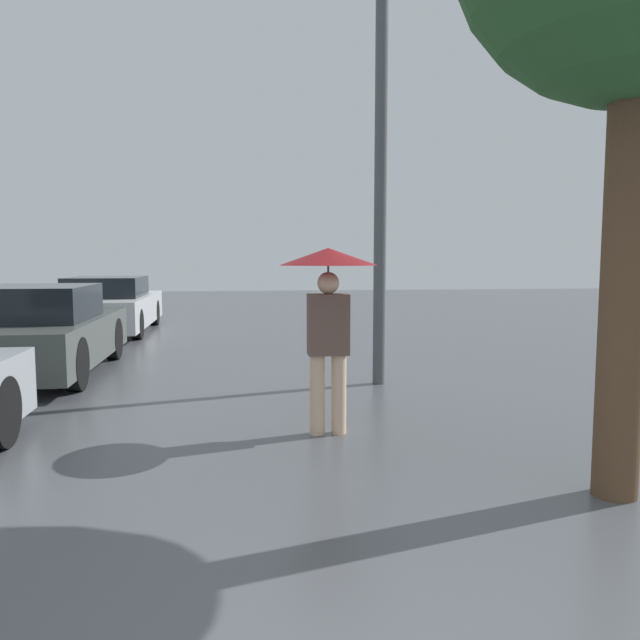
% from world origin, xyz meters
% --- Properties ---
extents(pedestrian, '(0.91, 0.91, 1.74)m').
position_xyz_m(pedestrian, '(0.40, 4.25, 1.34)').
color(pedestrian, beige).
rests_on(pedestrian, ground_plane).
extents(parked_car_middle, '(1.67, 3.96, 1.27)m').
position_xyz_m(parked_car_middle, '(-3.17, 7.75, 0.60)').
color(parked_car_middle, '#4C514C').
rests_on(parked_car_middle, ground_plane).
extents(parked_car_farthest, '(1.77, 4.43, 1.24)m').
position_xyz_m(parked_car_farthest, '(-3.22, 12.86, 0.59)').
color(parked_car_farthest, silver).
rests_on(parked_car_farthest, ground_plane).
extents(street_lamp, '(0.31, 0.31, 5.13)m').
position_xyz_m(street_lamp, '(1.41, 6.49, 2.92)').
color(street_lamp, '#515456').
rests_on(street_lamp, ground_plane).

